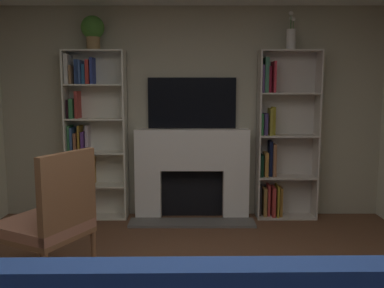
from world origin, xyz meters
TOP-DOWN VIEW (x-y plane):
  - wall_back_accent at (0.00, 2.83)m, footprint 4.72×0.06m
  - fireplace at (0.00, 2.68)m, footprint 1.45×0.55m
  - tv at (0.00, 2.77)m, footprint 1.05×0.06m
  - bookshelf_left at (-1.22, 2.71)m, footprint 0.71×0.27m
  - bookshelf_right at (1.05, 2.71)m, footprint 0.71×0.27m
  - potted_plant at (-1.14, 2.65)m, footprint 0.27×0.27m
  - vase_with_flowers at (1.14, 2.66)m, footprint 0.11×0.11m
  - armchair at (-1.13, 0.94)m, footprint 0.84×0.80m

SIDE VIEW (x-z plane):
  - armchair at x=-1.13m, z-range -0.01..1.07m
  - fireplace at x=0.00m, z-range 0.04..1.11m
  - bookshelf_right at x=1.05m, z-range -0.06..1.94m
  - bookshelf_left at x=-1.22m, z-range 0.00..1.99m
  - wall_back_accent at x=0.00m, z-range 0.00..2.52m
  - tv at x=0.00m, z-range 1.08..1.68m
  - vase_with_flowers at x=1.14m, z-range 1.92..2.36m
  - potted_plant at x=-1.14m, z-range 2.03..2.41m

